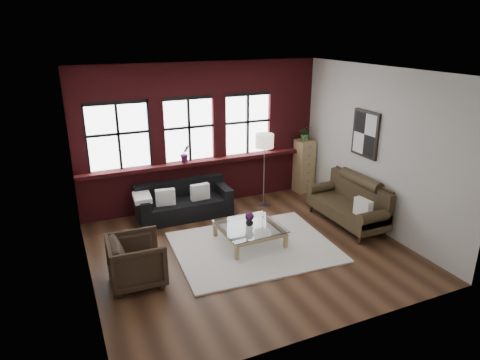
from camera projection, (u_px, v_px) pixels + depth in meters
name	position (u px, v px, depth m)	size (l,w,h in m)	color
floor	(248.00, 249.00, 7.89)	(5.50, 5.50, 0.00)	#3B2315
ceiling	(249.00, 71.00, 6.81)	(5.50, 5.50, 0.00)	white
wall_back	(201.00, 135.00, 9.50)	(5.50, 5.50, 0.00)	#B9B4AC
wall_front	(336.00, 225.00, 5.20)	(5.50, 5.50, 0.00)	#B9B4AC
wall_left	(80.00, 190.00, 6.30)	(5.00, 5.00, 0.00)	#B9B4AC
wall_right	(375.00, 150.00, 8.40)	(5.00, 5.00, 0.00)	#B9B4AC
brick_backwall	(202.00, 136.00, 9.45)	(5.50, 0.12, 3.20)	#5B151A
sill_ledge	(204.00, 161.00, 9.56)	(5.50, 0.30, 0.08)	#5B151A
window_left	(118.00, 137.00, 8.72)	(1.38, 0.10, 1.50)	black
window_mid	(189.00, 130.00, 9.29)	(1.38, 0.10, 1.50)	black
window_right	(247.00, 125.00, 9.83)	(1.38, 0.10, 1.50)	black
wall_poster	(365.00, 134.00, 8.56)	(0.05, 0.74, 0.94)	black
shag_rug	(254.00, 247.00, 7.94)	(2.86, 2.25, 0.03)	silver
dark_sofa	(184.00, 201.00, 9.16)	(1.99, 0.80, 0.72)	black
pillow_a	(165.00, 197.00, 8.85)	(0.40, 0.14, 0.34)	white
pillow_b	(200.00, 192.00, 9.14)	(0.40, 0.14, 0.34)	white
vintage_settee	(347.00, 201.00, 8.73)	(0.85, 1.92, 1.02)	#312616
pillow_settee	(363.00, 208.00, 8.16)	(0.14, 0.38, 0.34)	white
armchair	(137.00, 261.00, 6.74)	(0.84, 0.86, 0.78)	black
coffee_table	(249.00, 234.00, 8.07)	(1.11, 1.11, 0.37)	#A08657
vase	(249.00, 222.00, 7.98)	(0.15, 0.15, 0.16)	#B2B2B2
flowers	(250.00, 216.00, 7.94)	(0.17, 0.17, 0.17)	#4E1A48
drawer_chest	(304.00, 166.00, 10.49)	(0.40, 0.40, 1.31)	#A08657
potted_plant_top	(306.00, 133.00, 10.21)	(0.31, 0.27, 0.35)	#2D5923
floor_lamp	(264.00, 168.00, 9.53)	(0.40, 0.40, 1.83)	#A5A5A8
sill_plant	(185.00, 154.00, 9.28)	(0.22, 0.17, 0.39)	#4E1A48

